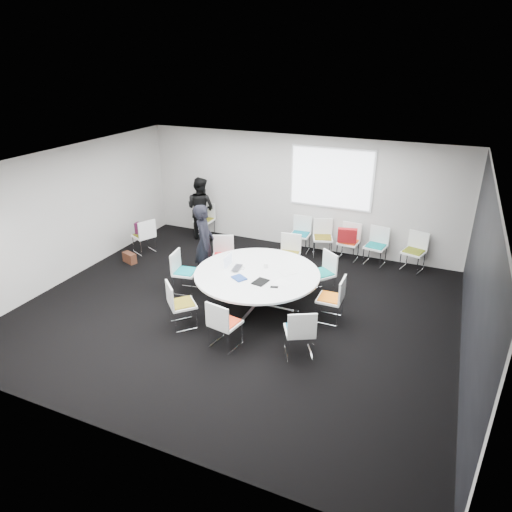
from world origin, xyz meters
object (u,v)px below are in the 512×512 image
at_px(laptop, 239,268).
at_px(cup, 266,266).
at_px(chair_back_e, 413,259).
at_px(chair_ring_c, 289,262).
at_px(person_back, 201,208).
at_px(chair_ring_h, 299,340).
at_px(person_main, 204,243).
at_px(chair_ring_b, 321,281).
at_px(chair_person_back, 205,226).
at_px(conference_table, 257,281).
at_px(chair_spare_left, 145,242).
at_px(chair_ring_d, 224,264).
at_px(chair_back_a, 300,241).
at_px(chair_back_c, 348,249).
at_px(chair_ring_a, 330,307).
at_px(chair_back_b, 322,245).
at_px(chair_ring_e, 186,280).
at_px(brown_bag, 130,258).
at_px(maroon_bag, 143,229).
at_px(chair_ring_f, 182,312).
at_px(chair_back_d, 375,253).
at_px(chair_ring_g, 225,332).

bearing_deg(laptop, cup, -67.66).
relative_size(chair_back_e, cup, 9.78).
bearing_deg(laptop, chair_ring_c, -23.04).
bearing_deg(person_back, chair_ring_h, 144.11).
relative_size(person_main, person_back, 1.03).
relative_size(chair_ring_b, chair_back_e, 1.00).
relative_size(chair_person_back, cup, 9.78).
height_order(conference_table, cup, cup).
xyz_separation_m(chair_spare_left, person_back, (0.80, 1.43, 0.55)).
height_order(chair_ring_d, chair_back_a, same).
bearing_deg(chair_ring_c, chair_back_c, -136.84).
height_order(chair_ring_a, person_main, person_main).
relative_size(chair_ring_b, chair_spare_left, 1.00).
xyz_separation_m(chair_ring_h, chair_back_a, (-1.34, 4.08, 0.00)).
height_order(chair_back_b, cup, chair_back_b).
xyz_separation_m(chair_ring_e, brown_bag, (-1.98, 0.71, -0.16)).
height_order(chair_ring_a, brown_bag, chair_ring_a).
relative_size(chair_back_c, laptop, 2.56).
bearing_deg(chair_back_e, chair_ring_d, 43.13).
distance_m(chair_back_e, maroon_bag, 6.41).
distance_m(chair_ring_b, chair_ring_h, 2.19).
bearing_deg(chair_back_c, person_main, 46.44).
xyz_separation_m(chair_spare_left, laptop, (3.21, -1.31, 0.47)).
xyz_separation_m(chair_ring_e, cup, (1.66, 0.30, 0.50)).
distance_m(chair_back_b, chair_back_e, 2.11).
distance_m(chair_ring_c, chair_back_c, 1.64).
bearing_deg(chair_ring_f, chair_ring_a, 71.17).
xyz_separation_m(chair_back_d, laptop, (-2.13, -2.88, 0.47)).
xyz_separation_m(laptop, maroon_bag, (-3.23, 1.32, -0.12)).
height_order(chair_ring_a, chair_ring_c, same).
distance_m(chair_ring_d, chair_back_c, 3.03).
bearing_deg(person_main, chair_spare_left, 48.05).
relative_size(chair_ring_a, chair_spare_left, 1.00).
bearing_deg(chair_back_c, laptop, 67.91).
bearing_deg(person_back, chair_ring_g, 132.24).
relative_size(conference_table, chair_back_d, 2.71).
height_order(chair_back_c, chair_spare_left, same).
bearing_deg(chair_back_e, chair_ring_f, 65.18).
distance_m(maroon_bag, brown_bag, 0.82).
distance_m(chair_ring_g, brown_bag, 4.18).
distance_m(chair_back_a, person_back, 2.76).
bearing_deg(chair_ring_a, laptop, 91.66).
bearing_deg(chair_back_b, maroon_bag, 2.11).
bearing_deg(chair_ring_h, person_main, 118.85).
bearing_deg(chair_back_a, chair_back_c, 175.28).
xyz_separation_m(chair_ring_f, chair_ring_h, (2.21, 0.02, 0.00)).
bearing_deg(chair_person_back, maroon_bag, 63.79).
distance_m(chair_person_back, maroon_bag, 1.82).
bearing_deg(person_back, chair_back_d, -170.05).
distance_m(chair_ring_a, person_back, 5.03).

